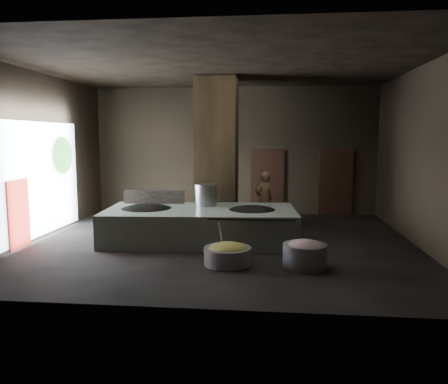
# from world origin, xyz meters

# --- Properties ---
(floor) EXTENTS (10.00, 9.00, 0.10)m
(floor) POSITION_xyz_m (0.00, 0.00, -0.05)
(floor) COLOR black
(floor) RESTS_ON ground
(ceiling) EXTENTS (10.00, 9.00, 0.10)m
(ceiling) POSITION_xyz_m (0.00, 0.00, 4.55)
(ceiling) COLOR black
(ceiling) RESTS_ON back_wall
(back_wall) EXTENTS (10.00, 0.10, 4.50)m
(back_wall) POSITION_xyz_m (0.00, 4.55, 2.25)
(back_wall) COLOR black
(back_wall) RESTS_ON ground
(front_wall) EXTENTS (10.00, 0.10, 4.50)m
(front_wall) POSITION_xyz_m (0.00, -4.55, 2.25)
(front_wall) COLOR black
(front_wall) RESTS_ON ground
(left_wall) EXTENTS (0.10, 9.00, 4.50)m
(left_wall) POSITION_xyz_m (-5.05, 0.00, 2.25)
(left_wall) COLOR black
(left_wall) RESTS_ON ground
(right_wall) EXTENTS (0.10, 9.00, 4.50)m
(right_wall) POSITION_xyz_m (5.05, 0.00, 2.25)
(right_wall) COLOR black
(right_wall) RESTS_ON ground
(pillar) EXTENTS (1.20, 1.20, 4.50)m
(pillar) POSITION_xyz_m (-0.30, 1.90, 2.25)
(pillar) COLOR black
(pillar) RESTS_ON ground
(hearth_platform) EXTENTS (5.10, 2.70, 0.86)m
(hearth_platform) POSITION_xyz_m (-0.51, 0.07, 0.43)
(hearth_platform) COLOR #B3C4B1
(hearth_platform) RESTS_ON ground
(platform_cap) EXTENTS (4.84, 2.33, 0.03)m
(platform_cap) POSITION_xyz_m (-0.51, 0.07, 0.82)
(platform_cap) COLOR black
(platform_cap) RESTS_ON hearth_platform
(wok_left) EXTENTS (1.56, 1.56, 0.43)m
(wok_left) POSITION_xyz_m (-1.96, 0.02, 0.75)
(wok_left) COLOR black
(wok_left) RESTS_ON hearth_platform
(wok_left_rim) EXTENTS (1.59, 1.59, 0.05)m
(wok_left_rim) POSITION_xyz_m (-1.96, 0.02, 0.82)
(wok_left_rim) COLOR black
(wok_left_rim) RESTS_ON hearth_platform
(wok_right) EXTENTS (1.45, 1.45, 0.41)m
(wok_right) POSITION_xyz_m (0.84, 0.12, 0.75)
(wok_right) COLOR black
(wok_right) RESTS_ON hearth_platform
(wok_right_rim) EXTENTS (1.49, 1.49, 0.05)m
(wok_right_rim) POSITION_xyz_m (0.84, 0.12, 0.82)
(wok_right_rim) COLOR black
(wok_right_rim) RESTS_ON hearth_platform
(stock_pot) EXTENTS (0.60, 0.60, 0.65)m
(stock_pot) POSITION_xyz_m (-0.46, 0.62, 1.13)
(stock_pot) COLOR #9DA1A5
(stock_pot) RESTS_ON hearth_platform
(splash_guard) EXTENTS (1.72, 0.18, 0.43)m
(splash_guard) POSITION_xyz_m (-1.96, 0.82, 1.03)
(splash_guard) COLOR black
(splash_guard) RESTS_ON hearth_platform
(cook) EXTENTS (0.73, 0.64, 1.70)m
(cook) POSITION_xyz_m (1.12, 2.15, 0.85)
(cook) COLOR #95724C
(cook) RESTS_ON ground
(veg_basin) EXTENTS (1.21, 1.21, 0.38)m
(veg_basin) POSITION_xyz_m (0.41, -2.00, 0.19)
(veg_basin) COLOR gray
(veg_basin) RESTS_ON ground
(veg_fill) EXTENTS (0.84, 0.84, 0.26)m
(veg_fill) POSITION_xyz_m (0.41, -2.00, 0.35)
(veg_fill) COLOR #749548
(veg_fill) RESTS_ON veg_basin
(ladle) EXTENTS (0.13, 0.40, 0.73)m
(ladle) POSITION_xyz_m (0.26, -1.85, 0.55)
(ladle) COLOR #9DA1A5
(ladle) RESTS_ON veg_basin
(meat_basin) EXTENTS (0.94, 0.94, 0.50)m
(meat_basin) POSITION_xyz_m (2.05, -2.04, 0.25)
(meat_basin) COLOR gray
(meat_basin) RESTS_ON ground
(meat_fill) EXTENTS (0.76, 0.76, 0.29)m
(meat_fill) POSITION_xyz_m (2.05, -2.04, 0.45)
(meat_fill) COLOR #AF6975
(meat_fill) RESTS_ON meat_basin
(doorway_near) EXTENTS (1.18, 0.08, 2.38)m
(doorway_near) POSITION_xyz_m (1.20, 4.45, 1.10)
(doorway_near) COLOR black
(doorway_near) RESTS_ON ground
(doorway_near_glow) EXTENTS (0.88, 0.04, 2.07)m
(doorway_near_glow) POSITION_xyz_m (0.95, 4.65, 1.05)
(doorway_near_glow) COLOR #8C6647
(doorway_near_glow) RESTS_ON ground
(doorway_far) EXTENTS (1.18, 0.08, 2.38)m
(doorway_far) POSITION_xyz_m (3.60, 4.45, 1.10)
(doorway_far) COLOR black
(doorway_far) RESTS_ON ground
(doorway_far_glow) EXTENTS (0.81, 0.04, 1.91)m
(doorway_far_glow) POSITION_xyz_m (3.53, 4.66, 1.05)
(doorway_far_glow) COLOR #8C6647
(doorway_far_glow) RESTS_ON ground
(left_opening) EXTENTS (0.04, 4.20, 3.10)m
(left_opening) POSITION_xyz_m (-4.95, 0.20, 1.60)
(left_opening) COLOR white
(left_opening) RESTS_ON ground
(pavilion_sliver) EXTENTS (0.05, 0.90, 1.70)m
(pavilion_sliver) POSITION_xyz_m (-4.88, -1.10, 0.85)
(pavilion_sliver) COLOR maroon
(pavilion_sliver) RESTS_ON ground
(tree_silhouette) EXTENTS (0.28, 1.10, 1.10)m
(tree_silhouette) POSITION_xyz_m (-4.85, 1.30, 2.20)
(tree_silhouette) COLOR #194714
(tree_silhouette) RESTS_ON left_opening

